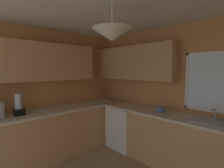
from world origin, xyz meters
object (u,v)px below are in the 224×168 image
at_px(dishwasher, 125,127).
at_px(bowl, 161,109).
at_px(sink_assembly, 212,121).
at_px(blender_appliance, 19,106).

bearing_deg(dishwasher, bowl, 2.09).
xyz_separation_m(dishwasher, bowl, (0.82, 0.03, 0.52)).
bearing_deg(sink_assembly, blender_appliance, -140.20).
distance_m(bowl, blender_appliance, 2.43).
xyz_separation_m(sink_assembly, blender_appliance, (-2.31, -1.92, 0.15)).
bearing_deg(sink_assembly, bowl, -179.50).
distance_m(sink_assembly, bowl, 0.82).
bearing_deg(sink_assembly, dishwasher, -178.70).
height_order(dishwasher, blender_appliance, blender_appliance).
xyz_separation_m(bowl, blender_appliance, (-1.48, -1.91, 0.12)).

